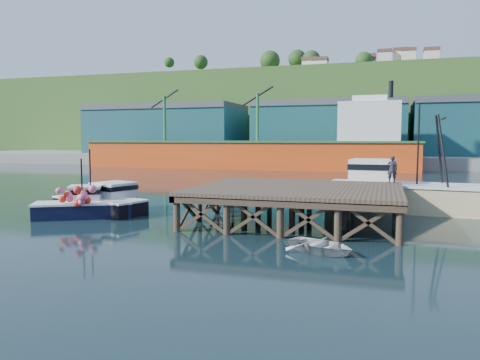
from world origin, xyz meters
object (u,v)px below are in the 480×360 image
at_px(boat_black, 103,201).
at_px(dinghy, 321,245).
at_px(trawler, 405,189).
at_px(dockworker, 392,169).
at_px(boat_navy, 84,205).

bearing_deg(boat_black, dinghy, -5.89).
relative_size(trawler, dockworker, 6.46).
bearing_deg(dinghy, boat_black, 95.18).
bearing_deg(dinghy, dockworker, 14.59).
height_order(boat_navy, dinghy, boat_navy).
xyz_separation_m(boat_black, trawler, (19.61, 6.69, 0.73)).
bearing_deg(boat_navy, dockworker, -9.73).
bearing_deg(boat_navy, trawler, -5.26).
relative_size(boat_black, dockworker, 4.22).
xyz_separation_m(boat_black, dockworker, (18.68, 4.59, 2.21)).
distance_m(boat_navy, trawler, 21.53).
xyz_separation_m(trawler, dockworker, (-0.93, -2.10, 1.48)).
xyz_separation_m(boat_navy, boat_black, (0.10, 1.95, 0.03)).
bearing_deg(trawler, dockworker, -108.73).
bearing_deg(dockworker, trawler, -107.78).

